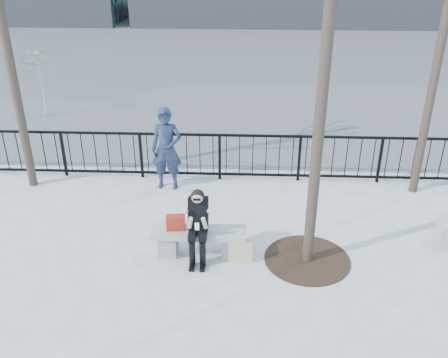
{
  "coord_description": "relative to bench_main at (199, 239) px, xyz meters",
  "views": [
    {
      "loc": [
        0.78,
        -7.32,
        5.2
      ],
      "look_at": [
        0.4,
        0.8,
        1.1
      ],
      "focal_mm": 40.0,
      "sensor_mm": 36.0,
      "label": 1
    }
  ],
  "objects": [
    {
      "name": "railing",
      "position": [
        0.0,
        3.0,
        0.25
      ],
      "size": [
        14.0,
        0.06,
        1.1
      ],
      "color": "black",
      "rests_on": "ground"
    },
    {
      "name": "bench_main",
      "position": [
        0.0,
        0.0,
        0.0
      ],
      "size": [
        1.65,
        0.46,
        0.49
      ],
      "color": "slate",
      "rests_on": "ground"
    },
    {
      "name": "street_surface",
      "position": [
        0.0,
        15.0,
        -0.3
      ],
      "size": [
        60.0,
        23.0,
        0.01
      ],
      "primitive_type": "cube",
      "color": "#474747",
      "rests_on": "ground"
    },
    {
      "name": "standing_man",
      "position": [
        -0.92,
        2.53,
        0.62
      ],
      "size": [
        0.69,
        0.47,
        1.85
      ],
      "primitive_type": "imported",
      "rotation": [
        0.0,
        0.0,
        -0.04
      ],
      "color": "black",
      "rests_on": "ground"
    },
    {
      "name": "shopping_bag",
      "position": [
        0.74,
        -0.16,
        -0.1
      ],
      "size": [
        0.43,
        0.19,
        0.4
      ],
      "primitive_type": "cube",
      "rotation": [
        0.0,
        0.0,
        -0.08
      ],
      "color": "beige",
      "rests_on": "ground"
    },
    {
      "name": "vendor_umbrella",
      "position": [
        -5.35,
        6.99,
        0.73
      ],
      "size": [
        2.79,
        2.82,
        2.07
      ],
      "primitive_type": "imported",
      "rotation": [
        0.0,
        0.0,
        0.27
      ],
      "color": "yellow",
      "rests_on": "ground"
    },
    {
      "name": "handbag",
      "position": [
        -0.4,
        0.02,
        0.32
      ],
      "size": [
        0.35,
        0.19,
        0.27
      ],
      "primitive_type": "cube",
      "rotation": [
        0.0,
        0.0,
        0.11
      ],
      "color": "maroon",
      "rests_on": "bench_main"
    },
    {
      "name": "tree_grate",
      "position": [
        1.9,
        -0.1,
        -0.29
      ],
      "size": [
        1.5,
        1.5,
        0.02
      ],
      "primitive_type": "cylinder",
      "color": "black",
      "rests_on": "ground"
    },
    {
      "name": "ground",
      "position": [
        0.0,
        0.0,
        -0.3
      ],
      "size": [
        120.0,
        120.0,
        0.0
      ],
      "primitive_type": "plane",
      "color": "gray",
      "rests_on": "ground"
    },
    {
      "name": "seated_woman",
      "position": [
        0.0,
        -0.16,
        0.37
      ],
      "size": [
        0.5,
        0.64,
        1.34
      ],
      "color": "black",
      "rests_on": "ground"
    }
  ]
}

